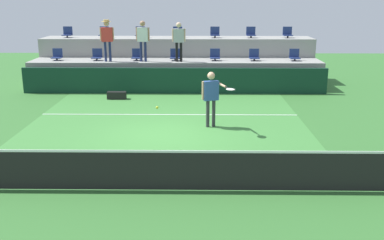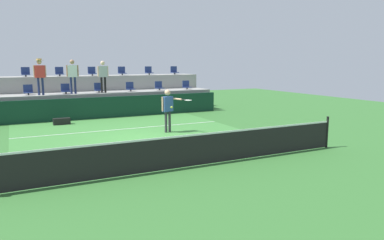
{
  "view_description": "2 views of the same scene",
  "coord_description": "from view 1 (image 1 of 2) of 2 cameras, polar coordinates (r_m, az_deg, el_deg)",
  "views": [
    {
      "loc": [
        1.01,
        -12.93,
        4.06
      ],
      "look_at": [
        0.85,
        -1.47,
        0.88
      ],
      "focal_mm": 42.07,
      "sensor_mm": 36.0,
      "label": 1
    },
    {
      "loc": [
        -4.25,
        -12.63,
        2.87
      ],
      "look_at": [
        1.16,
        -1.83,
        0.93
      ],
      "focal_mm": 33.59,
      "sensor_mm": 36.0,
      "label": 2
    }
  ],
  "objects": [
    {
      "name": "ground_plane",
      "position": [
        13.59,
        -3.52,
        -1.92
      ],
      "size": [
        40.0,
        40.0,
        0.0
      ],
      "primitive_type": "plane",
      "color": "#336B2D"
    },
    {
      "name": "court_inner_paint",
      "position": [
        14.55,
        -3.23,
        -0.73
      ],
      "size": [
        9.0,
        10.0,
        0.01
      ],
      "primitive_type": "cube",
      "color": "#3D7F38",
      "rests_on": "ground_plane"
    },
    {
      "name": "court_service_line",
      "position": [
        15.89,
        -2.89,
        0.7
      ],
      "size": [
        9.0,
        0.06,
        0.0
      ],
      "primitive_type": "cube",
      "color": "white",
      "rests_on": "ground_plane"
    },
    {
      "name": "tennis_net",
      "position": [
        9.67,
        -5.3,
        -6.2
      ],
      "size": [
        10.48,
        0.08,
        1.07
      ],
      "color": "black",
      "rests_on": "ground_plane"
    },
    {
      "name": "sponsor_backboard",
      "position": [
        19.28,
        -2.24,
        5.0
      ],
      "size": [
        13.0,
        0.16,
        1.1
      ],
      "primitive_type": "cube",
      "color": "#0F3323",
      "rests_on": "ground_plane"
    },
    {
      "name": "seating_tier_lower",
      "position": [
        20.55,
        -2.06,
        5.87
      ],
      "size": [
        13.0,
        1.8,
        1.25
      ],
      "primitive_type": "cube",
      "color": "gray",
      "rests_on": "ground_plane"
    },
    {
      "name": "seating_tier_upper",
      "position": [
        22.26,
        -1.84,
        7.72
      ],
      "size": [
        13.0,
        1.8,
        2.1
      ],
      "primitive_type": "cube",
      "color": "gray",
      "rests_on": "ground_plane"
    },
    {
      "name": "stadium_chair_lower_far_left",
      "position": [
        21.3,
        -16.72,
        7.85
      ],
      "size": [
        0.44,
        0.4,
        0.52
      ],
      "color": "#2D2D33",
      "rests_on": "seating_tier_lower"
    },
    {
      "name": "stadium_chair_lower_left",
      "position": [
        20.83,
        -11.95,
        8.01
      ],
      "size": [
        0.44,
        0.4,
        0.52
      ],
      "color": "#2D2D33",
      "rests_on": "seating_tier_lower"
    },
    {
      "name": "stadium_chair_lower_mid_left",
      "position": [
        20.52,
        -7.01,
        8.12
      ],
      "size": [
        0.44,
        0.4,
        0.52
      ],
      "color": "#2D2D33",
      "rests_on": "seating_tier_lower"
    },
    {
      "name": "stadium_chair_lower_center",
      "position": [
        20.36,
        -2.15,
        8.17
      ],
      "size": [
        0.44,
        0.4,
        0.52
      ],
      "color": "#2D2D33",
      "rests_on": "seating_tier_lower"
    },
    {
      "name": "stadium_chair_lower_mid_right",
      "position": [
        20.34,
        2.93,
        8.15
      ],
      "size": [
        0.44,
        0.4,
        0.52
      ],
      "color": "#2D2D33",
      "rests_on": "seating_tier_lower"
    },
    {
      "name": "stadium_chair_lower_right",
      "position": [
        20.49,
        7.89,
        8.08
      ],
      "size": [
        0.44,
        0.4,
        0.52
      ],
      "color": "#2D2D33",
      "rests_on": "seating_tier_lower"
    },
    {
      "name": "stadium_chair_lower_far_right",
      "position": [
        20.78,
        12.87,
        7.94
      ],
      "size": [
        0.44,
        0.4,
        0.52
      ],
      "color": "#2D2D33",
      "rests_on": "seating_tier_lower"
    },
    {
      "name": "stadium_chair_upper_far_left",
      "position": [
        22.92,
        -15.51,
        10.59
      ],
      "size": [
        0.44,
        0.4,
        0.52
      ],
      "color": "#2D2D33",
      "rests_on": "seating_tier_upper"
    },
    {
      "name": "stadium_chair_upper_left",
      "position": [
        22.5,
        -11.08,
        10.77
      ],
      "size": [
        0.44,
        0.4,
        0.52
      ],
      "color": "#2D2D33",
      "rests_on": "seating_tier_upper"
    },
    {
      "name": "stadium_chair_upper_mid_left",
      "position": [
        22.21,
        -6.59,
        10.9
      ],
      "size": [
        0.44,
        0.4,
        0.52
      ],
      "color": "#2D2D33",
      "rests_on": "seating_tier_upper"
    },
    {
      "name": "stadium_chair_upper_center",
      "position": [
        22.06,
        -1.84,
        10.96
      ],
      "size": [
        0.44,
        0.4,
        0.52
      ],
      "color": "#2D2D33",
      "rests_on": "seating_tier_upper"
    },
    {
      "name": "stadium_chair_upper_mid_right",
      "position": [
        22.05,
        2.93,
        10.94
      ],
      "size": [
        0.44,
        0.4,
        0.52
      ],
      "color": "#2D2D33",
      "rests_on": "seating_tier_upper"
    },
    {
      "name": "stadium_chair_upper_right",
      "position": [
        22.18,
        7.48,
        10.86
      ],
      "size": [
        0.44,
        0.4,
        0.52
      ],
      "color": "#2D2D33",
      "rests_on": "seating_tier_upper"
    },
    {
      "name": "stadium_chair_upper_far_right",
      "position": [
        22.45,
        12.02,
        10.71
      ],
      "size": [
        0.44,
        0.4,
        0.52
      ],
      "color": "#2D2D33",
      "rests_on": "seating_tier_upper"
    },
    {
      "name": "tennis_player",
      "position": [
        14.15,
        2.49,
        3.37
      ],
      "size": [
        1.03,
        1.15,
        1.77
      ],
      "color": "#2D2D33",
      "rests_on": "ground_plane"
    },
    {
      "name": "spectator_with_hat",
      "position": [
        20.25,
        -10.73,
        10.46
      ],
      "size": [
        0.61,
        0.48,
        1.81
      ],
      "color": "navy",
      "rests_on": "seating_tier_lower"
    },
    {
      "name": "spectator_in_grey",
      "position": [
        20.0,
        -6.25,
        10.43
      ],
      "size": [
        0.61,
        0.27,
        1.76
      ],
      "color": "navy",
      "rests_on": "seating_tier_lower"
    },
    {
      "name": "spectator_in_white",
      "position": [
        19.88,
        -1.69,
        10.35
      ],
      "size": [
        0.59,
        0.23,
        1.7
      ],
      "color": "black",
      "rests_on": "seating_tier_lower"
    },
    {
      "name": "tennis_ball",
      "position": [
        10.61,
        -4.44,
        1.59
      ],
      "size": [
        0.07,
        0.07,
        0.07
      ],
      "color": "#CCE033"
    },
    {
      "name": "equipment_bag",
      "position": [
        18.52,
        -9.52,
        3.1
      ],
      "size": [
        0.76,
        0.28,
        0.3
      ],
      "primitive_type": "cube",
      "color": "black",
      "rests_on": "ground_plane"
    }
  ]
}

